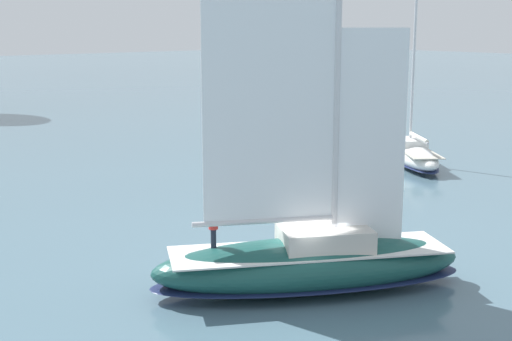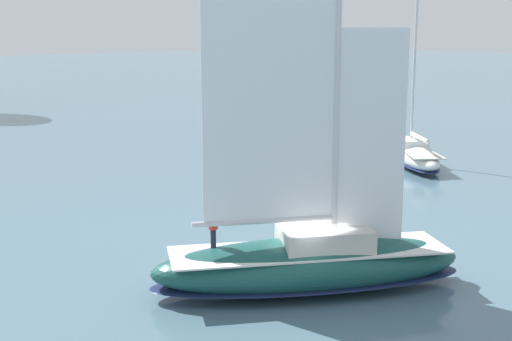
# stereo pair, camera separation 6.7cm
# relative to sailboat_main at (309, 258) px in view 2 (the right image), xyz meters

# --- Properties ---
(ground_plane) EXTENTS (400.00, 400.00, 0.00)m
(ground_plane) POSITION_rel_sailboat_main_xyz_m (-0.02, 0.01, -1.24)
(ground_plane) COLOR slate
(sailboat_main) EXTENTS (11.76, 8.49, 15.98)m
(sailboat_main) POSITION_rel_sailboat_main_xyz_m (0.00, 0.00, 0.00)
(sailboat_main) COLOR #194C47
(sailboat_main) RESTS_ON ground
(sailboat_moored_far_slip) EXTENTS (7.23, 8.62, 12.18)m
(sailboat_moored_far_slip) POSITION_rel_sailboat_main_xyz_m (21.91, 12.22, -0.41)
(sailboat_moored_far_slip) COLOR white
(sailboat_moored_far_slip) RESTS_ON ground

